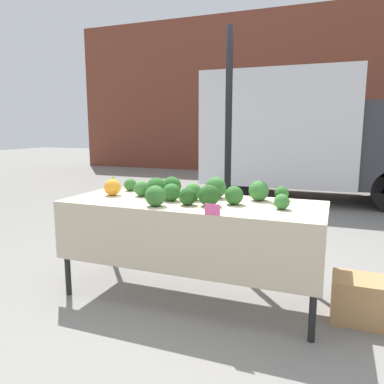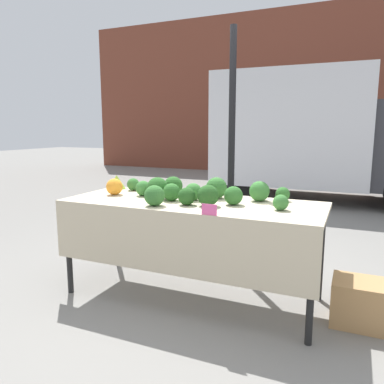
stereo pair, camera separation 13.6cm
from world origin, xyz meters
The scene contains 23 objects.
ground_plane centered at (0.00, 0.00, 0.00)m, with size 40.00×40.00×0.00m, color gray.
building_facade centered at (0.00, 9.75, 2.57)m, with size 16.00×0.60×5.14m.
tent_pole centered at (0.07, 0.86, 1.23)m, with size 0.07×0.07×2.47m.
parked_truck centered at (0.57, 5.24, 1.36)m, with size 4.48×2.08×2.58m.
market_table centered at (0.00, -0.07, 0.75)m, with size 2.19×0.87×0.86m.
orange_cauliflower centered at (-0.79, -0.01, 0.93)m, with size 0.15×0.15×0.15m.
romanesco_head centered at (-0.98, 0.30, 0.93)m, with size 0.18×0.18×0.14m.
broccoli_head_0 centered at (-0.27, 0.19, 0.94)m, with size 0.18×0.18×0.18m.
broccoli_head_1 centered at (-0.01, 0.04, 0.93)m, with size 0.15×0.15×0.15m.
broccoli_head_2 centered at (0.76, -0.05, 0.91)m, with size 0.12×0.12×0.12m.
broccoli_head_3 centered at (0.14, 0.21, 0.95)m, with size 0.19×0.19×0.19m.
broccoli_head_4 centered at (0.20, -0.13, 0.94)m, with size 0.17×0.17×0.17m.
broccoli_head_5 centered at (-0.33, -0.01, 0.95)m, with size 0.19×0.19×0.19m.
broccoli_head_6 centered at (0.52, 0.23, 0.94)m, with size 0.17×0.17×0.17m.
broccoli_head_7 centered at (-0.20, -0.29, 0.94)m, with size 0.17×0.17×0.17m.
broccoli_head_8 centered at (0.37, -0.01, 0.93)m, with size 0.15×0.15×0.15m.
broccoli_head_9 centered at (-0.51, 0.06, 0.93)m, with size 0.14×0.14×0.14m.
broccoli_head_10 centered at (0.70, 0.32, 0.92)m, with size 0.12×0.12×0.12m.
broccoli_head_11 centered at (-0.76, 0.28, 0.92)m, with size 0.12×0.12×0.12m.
broccoli_head_12 centered at (-0.17, -0.05, 0.93)m, with size 0.15×0.15×0.15m.
broccoli_head_13 centered at (0.02, -0.16, 0.93)m, with size 0.14×0.14×0.14m.
price_sign centered at (0.32, -0.42, 0.90)m, with size 0.12×0.01×0.08m.
produce_crate centered at (1.39, 0.07, 0.17)m, with size 0.48×0.34×0.34m.
Camera 1 is at (1.13, -2.91, 1.47)m, focal length 35.00 mm.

